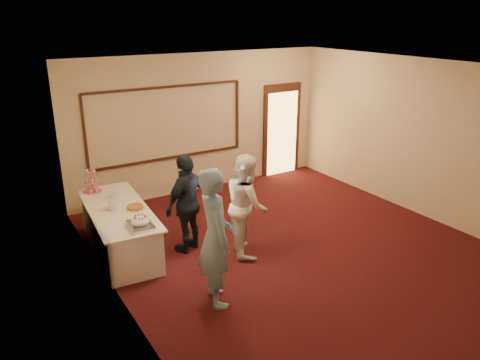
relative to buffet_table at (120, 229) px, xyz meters
name	(u,v)px	position (x,y,z in m)	size (l,w,h in m)	color
floor	(298,250)	(2.54, -1.58, -0.39)	(7.00, 7.00, 0.00)	black
room_walls	(304,133)	(2.54, -1.58, 1.64)	(6.04, 7.04, 3.02)	beige
wall_molding	(167,123)	(1.74, 1.89, 1.21)	(3.45, 0.04, 1.55)	black
doorway	(282,130)	(4.69, 1.87, 0.69)	(1.05, 0.07, 2.20)	black
buffet_table	(120,229)	(0.00, 0.00, 0.00)	(1.11, 2.44, 0.77)	white
pavlova_tray	(140,223)	(0.07, -0.89, 0.46)	(0.36, 0.49, 0.17)	silver
cupcake_stand	(92,182)	(-0.15, 0.96, 0.55)	(0.33, 0.33, 0.48)	#E54584
plate_stack_a	(115,205)	(-0.04, -0.04, 0.47)	(0.21, 0.21, 0.17)	white
plate_stack_b	(118,195)	(0.14, 0.37, 0.46)	(0.19, 0.19, 0.16)	white
tart	(135,208)	(0.23, -0.20, 0.41)	(0.31, 0.31, 0.06)	white
man	(215,237)	(0.66, -2.13, 0.59)	(0.71, 0.47, 1.95)	#7CA5D0
woman	(247,204)	(1.78, -1.14, 0.46)	(0.82, 0.64, 1.69)	white
guest	(188,203)	(1.00, -0.57, 0.45)	(0.98, 0.41, 1.67)	black
camera_flash	(205,182)	(1.21, -0.80, 0.85)	(0.07, 0.04, 0.05)	white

